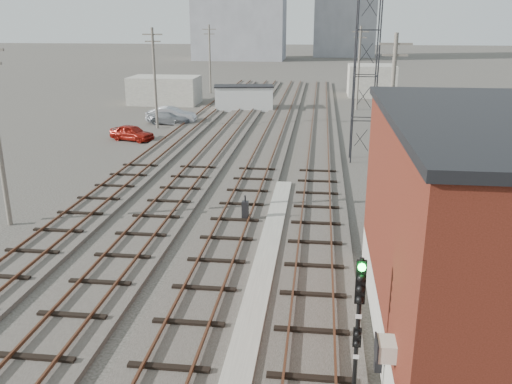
% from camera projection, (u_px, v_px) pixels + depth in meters
% --- Properties ---
extents(ground, '(320.00, 320.00, 0.00)m').
position_uv_depth(ground, '(299.00, 106.00, 63.16)').
color(ground, '#282621').
rests_on(ground, ground).
extents(track_right, '(3.20, 90.00, 0.39)m').
position_uv_depth(track_right, '(319.00, 146.00, 42.99)').
color(track_right, '#332D28').
rests_on(track_right, ground).
extents(track_mid_right, '(3.20, 90.00, 0.39)m').
position_uv_depth(track_mid_right, '(269.00, 144.00, 43.44)').
color(track_mid_right, '#332D28').
rests_on(track_mid_right, ground).
extents(track_mid_left, '(3.20, 90.00, 0.39)m').
position_uv_depth(track_mid_left, '(220.00, 143.00, 43.90)').
color(track_mid_left, '#332D28').
rests_on(track_mid_left, ground).
extents(track_left, '(3.20, 90.00, 0.39)m').
position_uv_depth(track_left, '(172.00, 142.00, 44.35)').
color(track_left, '#332D28').
rests_on(track_left, ground).
extents(platform_curb, '(0.90, 28.00, 0.26)m').
position_uv_depth(platform_curb, '(257.00, 296.00, 19.57)').
color(platform_curb, gray).
rests_on(platform_curb, ground).
extents(brick_building, '(6.54, 12.20, 7.22)m').
position_uv_depth(brick_building, '(487.00, 237.00, 15.82)').
color(brick_building, gray).
rests_on(brick_building, ground).
extents(lattice_tower, '(1.60, 1.60, 15.00)m').
position_uv_depth(lattice_tower, '(367.00, 53.00, 36.61)').
color(lattice_tower, black).
rests_on(lattice_tower, ground).
extents(utility_pole_left_b, '(1.80, 0.24, 9.00)m').
position_uv_depth(utility_pole_left_b, '(155.00, 76.00, 48.93)').
color(utility_pole_left_b, '#595147').
rests_on(utility_pole_left_b, ground).
extents(utility_pole_left_c, '(1.80, 0.24, 9.00)m').
position_uv_depth(utility_pole_left_c, '(210.00, 57.00, 72.57)').
color(utility_pole_left_c, '#595147').
rests_on(utility_pole_left_c, ground).
extents(utility_pole_right_a, '(1.80, 0.24, 9.00)m').
position_uv_depth(utility_pole_right_a, '(391.00, 110.00, 30.71)').
color(utility_pole_right_a, '#595147').
rests_on(utility_pole_right_a, ground).
extents(utility_pole_right_b, '(1.80, 0.24, 9.00)m').
position_uv_depth(utility_pole_right_b, '(359.00, 66.00, 59.07)').
color(utility_pole_right_b, '#595147').
rests_on(utility_pole_right_b, ground).
extents(apartment_right, '(16.00, 12.00, 26.00)m').
position_uv_depth(apartment_right, '(345.00, 6.00, 143.40)').
color(apartment_right, gray).
rests_on(apartment_right, ground).
extents(shed_left, '(8.00, 5.00, 3.20)m').
position_uv_depth(shed_left, '(165.00, 90.00, 64.49)').
color(shed_left, gray).
rests_on(shed_left, ground).
extents(shed_right, '(6.00, 6.00, 4.00)m').
position_uv_depth(shed_right, '(371.00, 80.00, 70.99)').
color(shed_right, gray).
rests_on(shed_right, ground).
extents(signal_mast, '(0.40, 0.41, 4.02)m').
position_uv_depth(signal_mast, '(358.00, 317.00, 13.97)').
color(signal_mast, gray).
rests_on(signal_mast, ground).
extents(switch_stand, '(0.32, 0.32, 1.33)m').
position_uv_depth(switch_stand, '(245.00, 211.00, 26.83)').
color(switch_stand, black).
rests_on(switch_stand, ground).
extents(site_trailer, '(6.87, 3.86, 2.73)m').
position_uv_depth(site_trailer, '(244.00, 98.00, 59.91)').
color(site_trailer, silver).
rests_on(site_trailer, ground).
extents(car_red, '(4.13, 2.68, 1.31)m').
position_uv_depth(car_red, '(132.00, 133.00, 45.11)').
color(car_red, maroon).
rests_on(car_red, ground).
extents(car_silver, '(4.84, 1.92, 1.57)m').
position_uv_depth(car_silver, '(171.00, 115.00, 52.67)').
color(car_silver, '#A6A9AE').
rests_on(car_silver, ground).
extents(car_grey, '(4.40, 2.29, 1.22)m').
position_uv_depth(car_grey, '(169.00, 118.00, 52.14)').
color(car_grey, gray).
rests_on(car_grey, ground).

